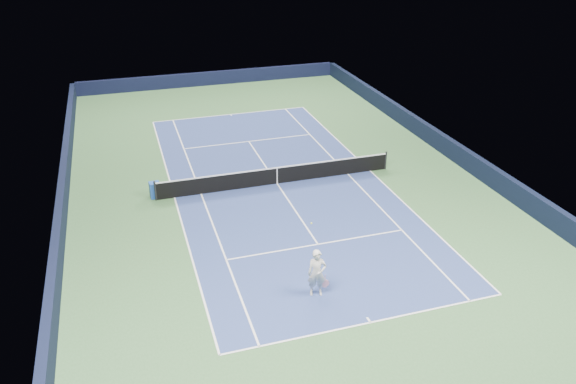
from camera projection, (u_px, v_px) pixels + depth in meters
name	position (u px, v px, depth m)	size (l,w,h in m)	color
ground	(277.00, 184.00, 30.20)	(40.00, 40.00, 0.00)	#355E33
wall_far	(210.00, 78.00, 46.82)	(22.00, 0.35, 1.10)	black
wall_right	(454.00, 151.00, 32.82)	(0.35, 40.00, 1.10)	black
wall_left	(62.00, 203.00, 27.07)	(0.35, 40.00, 1.10)	black
court_surface	(277.00, 184.00, 30.19)	(10.97, 23.77, 0.01)	navy
baseline_far	(231.00, 114.00, 40.31)	(10.97, 0.08, 0.00)	white
baseline_near	(371.00, 322.00, 20.08)	(10.97, 0.08, 0.00)	white
sideline_doubles_right	(370.00, 171.00, 31.65)	(0.08, 23.77, 0.00)	white
sideline_doubles_left	(175.00, 198.00, 28.73)	(0.08, 23.77, 0.00)	white
sideline_singles_right	(348.00, 174.00, 31.29)	(0.08, 23.77, 0.00)	white
sideline_singles_left	(201.00, 194.00, 29.10)	(0.08, 23.77, 0.00)	white
service_line_far	(249.00, 141.00, 35.64)	(8.23, 0.08, 0.00)	white
service_line_near	(318.00, 244.00, 24.74)	(8.23, 0.08, 0.00)	white
center_service_line	(277.00, 184.00, 30.19)	(0.08, 12.80, 0.00)	white
center_mark_far	(231.00, 115.00, 40.18)	(0.08, 0.30, 0.00)	white
center_mark_near	(369.00, 320.00, 20.20)	(0.08, 0.30, 0.00)	white
tennis_net	(277.00, 175.00, 29.97)	(12.90, 0.10, 1.07)	black
sponsor_cube	(155.00, 190.00, 28.60)	(0.60, 0.50, 0.84)	#1B47A7
tennis_player	(317.00, 273.00, 21.13)	(0.89, 1.34, 2.60)	silver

